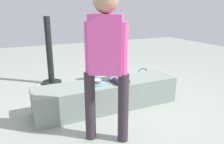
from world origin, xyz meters
TOP-DOWN VIEW (x-y plane):
  - ground_plane at (0.00, 0.00)m, footprint 12.00×12.00m
  - concrete_ledge at (0.00, 0.00)m, footprint 2.02×0.49m
  - child_seated at (0.14, 0.01)m, footprint 0.28×0.32m
  - adult_standing at (-0.33, -0.72)m, footprint 0.40×0.33m
  - cake_plate at (-0.16, -0.02)m, footprint 0.22×0.22m
  - gift_bag at (0.23, 1.27)m, footprint 0.20×0.10m
  - railing_post at (-0.54, 1.39)m, footprint 0.36×0.36m
  - water_bottle_near_gift at (-0.84, 0.98)m, footprint 0.06×0.06m
  - water_bottle_far_side at (0.15, 0.53)m, footprint 0.06×0.06m
  - party_cup_red at (0.83, 0.83)m, footprint 0.08×0.08m
  - cake_box_white at (-0.05, 0.71)m, footprint 0.37×0.40m
  - handbag_black_leather at (0.87, 0.46)m, footprint 0.29×0.12m
  - handbag_brown_canvas at (0.42, 0.51)m, footprint 0.29×0.14m

SIDE VIEW (x-z plane):
  - ground_plane at x=0.00m, z-range 0.00..0.00m
  - party_cup_red at x=0.83m, z-range 0.00..0.10m
  - cake_box_white at x=-0.05m, z-range 0.00..0.13m
  - water_bottle_near_gift at x=-0.84m, z-range -0.01..0.17m
  - water_bottle_far_side at x=0.15m, z-range -0.01..0.19m
  - handbag_brown_canvas at x=0.42m, z-range -0.05..0.24m
  - handbag_black_leather at x=0.87m, z-range -0.05..0.32m
  - gift_bag at x=0.23m, z-range -0.02..0.29m
  - concrete_ledge at x=0.00m, z-range 0.00..0.38m
  - cake_plate at x=-0.16m, z-range 0.37..0.43m
  - railing_post at x=-0.54m, z-range -0.14..1.09m
  - child_seated at x=0.14m, z-range 0.35..0.83m
  - adult_standing at x=-0.33m, z-range 0.16..1.71m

